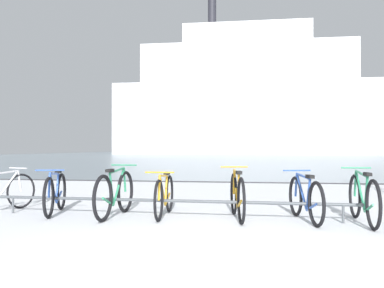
{
  "coord_description": "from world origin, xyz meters",
  "views": [
    {
      "loc": [
        0.41,
        -4.19,
        1.14
      ],
      "look_at": [
        -1.23,
        6.26,
        1.23
      ],
      "focal_mm": 40.4,
      "sensor_mm": 36.0,
      "label": 1
    }
  ],
  "objects": [
    {
      "name": "ground",
      "position": [
        0.0,
        53.9,
        -0.04
      ],
      "size": [
        80.0,
        132.0,
        0.08
      ],
      "color": "white"
    },
    {
      "name": "bike_rack",
      "position": [
        -1.09,
        2.67,
        0.27
      ],
      "size": [
        6.1,
        0.22,
        0.31
      ],
      "color": "#4C5156",
      "rests_on": "ground"
    },
    {
      "name": "bicycle_1",
      "position": [
        -3.07,
        2.79,
        0.35
      ],
      "size": [
        0.55,
        1.6,
        0.78
      ],
      "color": "black",
      "rests_on": "ground"
    },
    {
      "name": "bicycle_2",
      "position": [
        -1.95,
        2.65,
        0.38
      ],
      "size": [
        0.46,
        1.74,
        0.85
      ],
      "color": "black",
      "rests_on": "ground"
    },
    {
      "name": "bicycle_3",
      "position": [
        -1.15,
        2.81,
        0.35
      ],
      "size": [
        0.46,
        1.67,
        0.77
      ],
      "color": "black",
      "rests_on": "ground"
    },
    {
      "name": "bicycle_4",
      "position": [
        0.06,
        2.72,
        0.37
      ],
      "size": [
        0.47,
        1.64,
        0.83
      ],
      "color": "black",
      "rests_on": "ground"
    },
    {
      "name": "bicycle_5",
      "position": [
        1.11,
        2.7,
        0.35
      ],
      "size": [
        0.52,
        1.65,
        0.77
      ],
      "color": "black",
      "rests_on": "ground"
    },
    {
      "name": "bicycle_6",
      "position": [
        1.95,
        2.61,
        0.37
      ],
      "size": [
        0.46,
        1.76,
        0.83
      ],
      "color": "black",
      "rests_on": "ground"
    },
    {
      "name": "ferry_ship",
      "position": [
        -0.98,
        71.25,
        9.35
      ],
      "size": [
        48.44,
        8.65,
        27.9
      ],
      "color": "white",
      "rests_on": "ground"
    }
  ]
}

